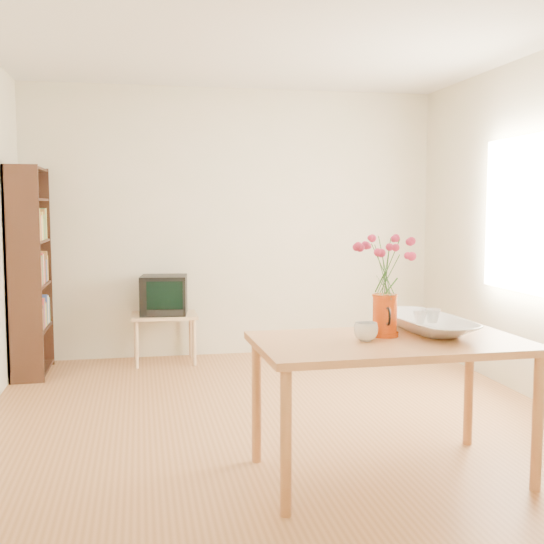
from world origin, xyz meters
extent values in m
plane|color=#9B6337|center=(0.00, 0.00, 0.00)|extent=(4.50, 4.50, 0.00)
plane|color=white|center=(0.00, 0.00, 2.60)|extent=(4.50, 4.50, 0.00)
plane|color=beige|center=(0.00, 2.25, 1.30)|extent=(4.00, 0.00, 4.00)
plane|color=beige|center=(0.00, -2.25, 1.30)|extent=(4.00, 0.00, 4.00)
plane|color=white|center=(1.98, 0.30, 1.40)|extent=(0.00, 1.30, 1.30)
cube|color=#AF6C3C|center=(0.40, -0.98, 0.73)|extent=(1.47, 0.86, 0.04)
cylinder|color=#AF6C3C|center=(-0.26, -1.36, 0.35)|extent=(0.06, 0.06, 0.71)
cylinder|color=#AF6C3C|center=(1.07, -1.32, 0.35)|extent=(0.06, 0.06, 0.71)
cylinder|color=#AF6C3C|center=(-0.27, -0.65, 0.35)|extent=(0.06, 0.06, 0.71)
cylinder|color=#AF6C3C|center=(1.05, -0.61, 0.35)|extent=(0.06, 0.06, 0.71)
cube|color=tan|center=(-0.70, 1.97, 0.45)|extent=(0.60, 0.45, 0.03)
cylinder|color=tan|center=(-0.96, 1.78, 0.22)|extent=(0.04, 0.04, 0.43)
cylinder|color=tan|center=(-0.44, 1.78, 0.22)|extent=(0.04, 0.04, 0.43)
cylinder|color=tan|center=(-0.96, 2.15, 0.22)|extent=(0.04, 0.04, 0.43)
cylinder|color=tan|center=(-0.44, 2.15, 0.22)|extent=(0.04, 0.04, 0.43)
cube|color=black|center=(-1.85, 1.41, 0.90)|extent=(0.28, 0.02, 1.80)
cube|color=black|center=(-1.85, 2.09, 0.90)|extent=(0.28, 0.03, 1.80)
cube|color=black|center=(-1.98, 1.75, 0.90)|extent=(0.02, 0.70, 1.80)
cube|color=black|center=(-1.85, 1.75, 0.04)|extent=(0.27, 0.65, 0.02)
cube|color=black|center=(-1.85, 1.75, 0.40)|extent=(0.27, 0.65, 0.02)
cube|color=black|center=(-1.85, 1.75, 0.78)|extent=(0.27, 0.65, 0.02)
cube|color=black|center=(-1.85, 1.75, 1.16)|extent=(0.27, 0.65, 0.02)
cube|color=black|center=(-1.85, 1.75, 1.52)|extent=(0.27, 0.65, 0.02)
cube|color=black|center=(-1.85, 1.75, 1.78)|extent=(0.27, 0.65, 0.02)
cylinder|color=#D0400C|center=(0.40, -0.88, 0.86)|extent=(0.13, 0.13, 0.22)
cylinder|color=#D0400C|center=(0.40, -0.88, 0.76)|extent=(0.15, 0.15, 0.02)
cylinder|color=#D0400C|center=(0.40, -0.88, 0.98)|extent=(0.14, 0.14, 0.01)
cone|color=#D0400C|center=(0.41, -0.94, 0.95)|extent=(0.05, 0.07, 0.06)
torus|color=black|center=(0.39, -0.80, 0.87)|extent=(0.03, 0.10, 0.10)
imported|color=white|center=(0.26, -0.99, 0.80)|extent=(0.14, 0.14, 0.10)
imported|color=white|center=(0.68, -0.80, 1.00)|extent=(0.57, 0.57, 0.50)
imported|color=white|center=(0.64, -0.80, 0.95)|extent=(0.09, 0.09, 0.06)
imported|color=white|center=(0.73, -0.78, 0.95)|extent=(0.09, 0.09, 0.07)
cube|color=black|center=(-0.70, 1.97, 0.64)|extent=(0.46, 0.42, 0.36)
cube|color=black|center=(-0.70, 2.04, 0.66)|extent=(0.31, 0.24, 0.25)
cube|color=black|center=(-0.70, 1.77, 0.66)|extent=(0.32, 0.05, 0.25)
camera|label=1|loc=(-0.91, -4.39, 1.46)|focal=45.00mm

